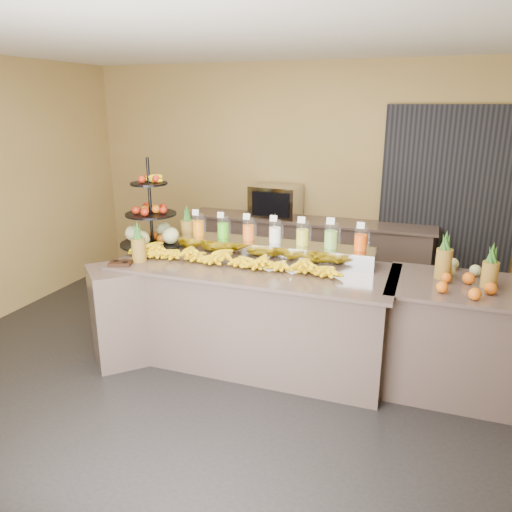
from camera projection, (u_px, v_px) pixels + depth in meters
The scene contains 20 objects.
ground at pixel (242, 374), 4.44m from camera, with size 6.00×6.00×0.00m, color black.
room_envelope at pixel (291, 153), 4.53m from camera, with size 6.04×5.02×2.82m.
buffet_counter at pixel (240, 313), 4.57m from camera, with size 2.75×1.25×0.93m.
right_counter at pixel (451, 337), 4.11m from camera, with size 1.08×0.88×0.93m.
back_ledge at pixel (306, 255), 6.32m from camera, with size 3.10×0.55×0.93m.
pitcher_tray at pixel (275, 250), 4.63m from camera, with size 1.85×0.30×0.15m, color gray.
juice_pitcher_orange_a at pixel (198, 226), 4.83m from camera, with size 0.11×0.12×0.27m.
juice_pitcher_green at pixel (223, 228), 4.75m from camera, with size 0.11×0.11×0.27m.
juice_pitcher_orange_b at pixel (249, 230), 4.66m from camera, with size 0.11×0.12×0.27m.
juice_pitcher_milk at pixel (275, 233), 4.58m from camera, with size 0.11×0.12×0.28m.
juice_pitcher_lemon at pixel (303, 235), 4.49m from camera, with size 0.12×0.12×0.28m.
juice_pitcher_lime at pixel (331, 237), 4.41m from camera, with size 0.12×0.13×0.30m.
juice_pitcher_orange_c at pixel (361, 240), 4.33m from camera, with size 0.11×0.12×0.28m.
banana_heap at pixel (228, 256), 4.48m from camera, with size 2.08×0.19×0.17m.
fruit_stand at pixel (155, 226), 4.88m from camera, with size 0.69×0.69×0.89m.
condiment_caddy at pixel (121, 263), 4.45m from camera, with size 0.19×0.14×0.03m, color black.
pineapple_left_a at pixel (139, 247), 4.51m from camera, with size 0.13×0.13×0.38m.
pineapple_left_b at pixel (188, 230), 5.01m from camera, with size 0.14×0.14×0.42m.
right_fruit_pile at pixel (463, 277), 3.91m from camera, with size 0.47×0.45×0.25m.
oven_warmer at pixel (276, 201), 6.26m from camera, with size 0.60×0.42×0.40m, color gray.
Camera 1 is at (1.45, -3.66, 2.32)m, focal length 35.00 mm.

